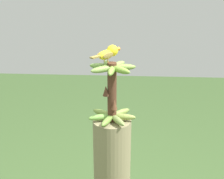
% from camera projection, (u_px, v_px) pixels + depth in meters
% --- Properties ---
extents(banana_bunch, '(0.28, 0.28, 0.35)m').
position_uv_depth(banana_bunch, '(112.00, 93.00, 1.81)').
color(banana_bunch, '#4C2D1E').
rests_on(banana_bunch, banana_tree).
extents(perched_bird, '(0.15, 0.19, 0.09)m').
position_uv_depth(perched_bird, '(109.00, 53.00, 1.75)').
color(perched_bird, '#C68933').
rests_on(perched_bird, banana_bunch).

